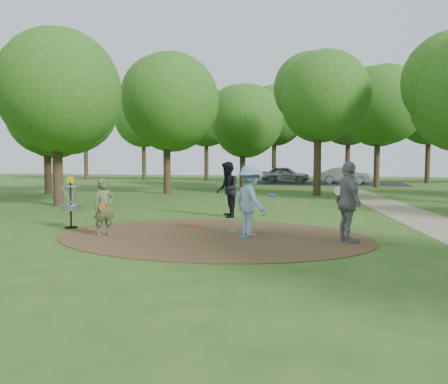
# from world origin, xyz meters

# --- Properties ---
(ground) EXTENTS (100.00, 100.00, 0.00)m
(ground) POSITION_xyz_m (0.00, 0.00, 0.00)
(ground) COLOR #2D5119
(ground) RESTS_ON ground
(dirt_clearing) EXTENTS (8.40, 8.40, 0.02)m
(dirt_clearing) POSITION_xyz_m (0.00, 0.00, 0.01)
(dirt_clearing) COLOR #47301C
(dirt_clearing) RESTS_ON ground
(parking_lot) EXTENTS (14.00, 8.00, 0.01)m
(parking_lot) POSITION_xyz_m (2.00, 30.00, 0.00)
(parking_lot) COLOR black
(parking_lot) RESTS_ON ground
(player_observer_with_disc) EXTENTS (0.65, 0.66, 1.53)m
(player_observer_with_disc) POSITION_xyz_m (-2.82, -0.68, 0.77)
(player_observer_with_disc) COLOR #4F5F37
(player_observer_with_disc) RESTS_ON ground
(player_throwing_with_disc) EXTENTS (1.41, 1.37, 1.89)m
(player_throwing_with_disc) POSITION_xyz_m (0.95, 0.33, 0.95)
(player_throwing_with_disc) COLOR #86A9C8
(player_throwing_with_disc) RESTS_ON ground
(player_walking_with_disc) EXTENTS (1.01, 1.15, 1.99)m
(player_walking_with_disc) POSITION_xyz_m (-0.60, 3.91, 0.99)
(player_walking_with_disc) COLOR black
(player_walking_with_disc) RESTS_ON ground
(player_waiting_with_disc) EXTENTS (0.92, 1.27, 2.00)m
(player_waiting_with_disc) POSITION_xyz_m (3.46, -0.12, 1.00)
(player_waiting_with_disc) COLOR gray
(player_waiting_with_disc) RESTS_ON ground
(disc_ground_cyan) EXTENTS (0.22, 0.22, 0.02)m
(disc_ground_cyan) POSITION_xyz_m (0.32, 0.89, 0.03)
(disc_ground_cyan) COLOR #1886C7
(disc_ground_cyan) RESTS_ON dirt_clearing
(disc_ground_blue) EXTENTS (0.22, 0.22, 0.02)m
(disc_ground_blue) POSITION_xyz_m (0.85, -0.03, 0.03)
(disc_ground_blue) COLOR #0C8DD1
(disc_ground_blue) RESTS_ON dirt_clearing
(disc_ground_red) EXTENTS (0.22, 0.22, 0.02)m
(disc_ground_red) POSITION_xyz_m (-1.05, 1.57, 0.03)
(disc_ground_red) COLOR red
(disc_ground_red) RESTS_ON dirt_clearing
(car_left) EXTENTS (4.50, 1.84, 1.53)m
(car_left) POSITION_xyz_m (-1.66, 30.47, 0.76)
(car_left) COLOR #929699
(car_left) RESTS_ON ground
(car_right) EXTENTS (4.64, 2.37, 1.46)m
(car_right) POSITION_xyz_m (3.86, 29.46, 0.73)
(car_right) COLOR #B1B3BA
(car_right) RESTS_ON ground
(disc_golf_basket) EXTENTS (0.63, 0.63, 1.54)m
(disc_golf_basket) POSITION_xyz_m (-4.50, 0.30, 0.87)
(disc_golf_basket) COLOR black
(disc_golf_basket) RESTS_ON ground
(tree_ring) EXTENTS (37.21, 45.19, 8.99)m
(tree_ring) POSITION_xyz_m (1.06, 9.81, 5.16)
(tree_ring) COLOR #332316
(tree_ring) RESTS_ON ground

